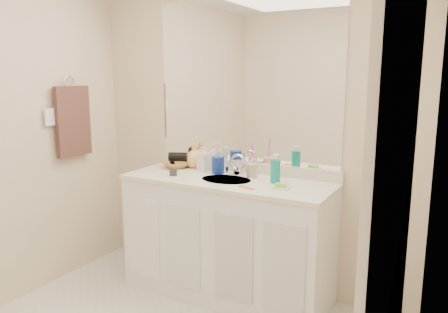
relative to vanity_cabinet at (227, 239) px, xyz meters
The scene contains 26 objects.
wall_back 0.82m from the vanity_cabinet, 90.00° to the left, with size 2.60×0.02×2.40m, color beige.
wall_right 1.83m from the vanity_cabinet, 38.25° to the right, with size 0.02×2.60×2.40m, color beige.
vanity_cabinet is the anchor object (origin of this frame).
countertop 0.44m from the vanity_cabinet, ahead, with size 1.52×0.57×0.03m, color white.
backsplash 0.56m from the vanity_cabinet, 90.00° to the left, with size 1.52×0.03×0.08m, color silver.
sink_basin 0.44m from the vanity_cabinet, 90.00° to the right, with size 0.37×0.37×0.02m, color #BBB3A4.
faucet 0.53m from the vanity_cabinet, 90.00° to the left, with size 0.02×0.02×0.11m, color silver.
mirror 1.17m from the vanity_cabinet, 90.00° to the left, with size 1.48×0.01×1.20m, color white.
blue_mug 0.55m from the vanity_cabinet, 141.03° to the left, with size 0.09×0.09×0.13m, color navy.
tan_cup 0.54m from the vanity_cabinet, 42.06° to the left, with size 0.07×0.07×0.10m, color #C3B88A.
toothbrush 0.63m from the vanity_cabinet, 40.01° to the left, with size 0.01×0.01×0.21m, color #FA41A2.
mouthwash_bottle 0.64m from the vanity_cabinet, ahead, with size 0.07×0.07×0.16m, color #0C9080.
soap_dish 0.64m from the vanity_cabinet, ahead, with size 0.10×0.08×0.01m, color white.
green_soap 0.65m from the vanity_cabinet, ahead, with size 0.07×0.05×0.02m, color #93E237.
orange_comb 0.54m from the vanity_cabinet, 35.31° to the right, with size 0.12×0.03×0.01m, color #F65A19.
dark_jar 0.63m from the vanity_cabinet, 165.24° to the right, with size 0.06×0.06×0.04m, color #2B2C31.
extra_white_bottle 0.60m from the vanity_cabinet, 159.79° to the left, with size 0.05×0.05×0.15m, color silver.
soap_bottle_white 0.64m from the vanity_cabinet, 139.47° to the left, with size 0.08×0.08×0.20m, color silver.
soap_bottle_cream 0.65m from the vanity_cabinet, 149.89° to the left, with size 0.08×0.08×0.18m, color #FEEECF.
soap_bottle_yellow 0.72m from the vanity_cabinet, 152.83° to the left, with size 0.15×0.15×0.19m, color #F9BF60.
wicker_basket 0.73m from the vanity_cabinet, 166.49° to the left, with size 0.21×0.21×0.05m, color #AB7845.
hair_dryer 0.76m from the vanity_cabinet, 165.99° to the left, with size 0.07×0.07×0.14m, color black.
towel_ring 1.71m from the vanity_cabinet, 168.86° to the right, with size 0.11×0.11×0.01m, color silver.
hand_towel 1.52m from the vanity_cabinet, 168.69° to the right, with size 0.04×0.32×0.55m, color black.
switch_plate 1.61m from the vanity_cabinet, 160.52° to the right, with size 0.01×0.09×0.13m, color white.
door 1.94m from the vanity_cabinet, 45.81° to the right, with size 0.02×0.82×2.00m, color silver.
Camera 1 is at (1.46, -1.63, 1.61)m, focal length 35.00 mm.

